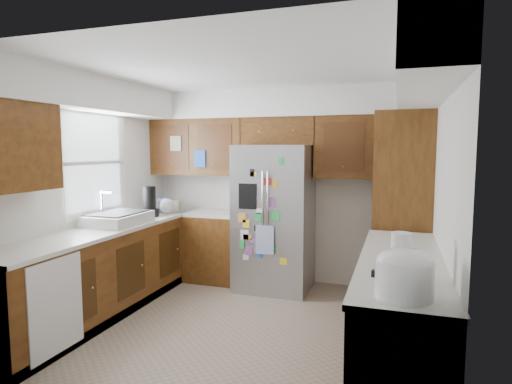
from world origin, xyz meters
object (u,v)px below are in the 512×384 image
pantry (402,210)px  paper_towel (401,255)px  rice_cooker (404,272)px  fridge (274,218)px

pantry → paper_towel: bearing=-90.4°
pantry → rice_cooker: (-0.00, -2.53, -0.01)m
pantry → fridge: pantry is taller
pantry → paper_towel: pantry is taller
pantry → paper_towel: size_ratio=7.36×
paper_towel → pantry: bearing=89.6°
fridge → paper_towel: fridge is taller
fridge → paper_towel: size_ratio=6.16×
fridge → paper_towel: bearing=-55.5°
rice_cooker → pantry: bearing=90.0°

